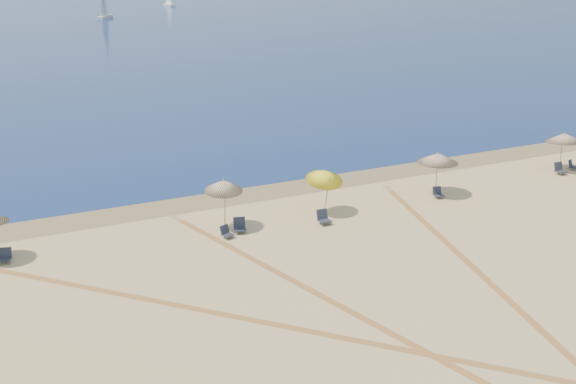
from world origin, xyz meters
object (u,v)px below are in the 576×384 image
(umbrella_4, at_px, (438,158))
(chair_6, at_px, (438,193))
(umbrella_2, at_px, (224,185))
(sailboat_2, at_px, (104,6))
(chair_3, at_px, (226,232))
(chair_2, at_px, (5,256))
(chair_8, at_px, (572,165))
(chair_4, at_px, (240,226))
(chair_5, at_px, (323,218))
(umbrella_5, at_px, (564,137))
(umbrella_3, at_px, (325,176))
(chair_7, at_px, (560,169))

(umbrella_4, distance_m, chair_6, 2.01)
(umbrella_2, height_order, sailboat_2, sailboat_2)
(umbrella_4, height_order, chair_3, umbrella_4)
(chair_2, relative_size, chair_8, 0.99)
(chair_4, bearing_deg, chair_5, 4.09)
(chair_2, height_order, chair_3, chair_2)
(umbrella_5, relative_size, chair_5, 3.53)
(chair_5, height_order, chair_6, chair_5)
(umbrella_3, bearing_deg, umbrella_2, 176.71)
(chair_8, bearing_deg, umbrella_4, 155.86)
(umbrella_3, height_order, umbrella_5, umbrella_3)
(chair_7, bearing_deg, chair_4, -176.69)
(chair_2, bearing_deg, umbrella_5, 16.89)
(chair_3, bearing_deg, chair_8, -17.37)
(chair_5, xyz_separation_m, chair_7, (17.46, 0.95, 0.00))
(umbrella_3, relative_size, umbrella_5, 1.05)
(chair_4, bearing_deg, chair_8, 15.61)
(chair_2, relative_size, chair_4, 0.90)
(chair_2, bearing_deg, chair_6, 14.36)
(chair_5, xyz_separation_m, chair_8, (18.90, 1.28, -0.05))
(umbrella_5, distance_m, chair_7, 2.04)
(umbrella_3, relative_size, chair_3, 3.70)
(chair_5, relative_size, chair_6, 1.09)
(chair_5, bearing_deg, chair_8, 4.79)
(chair_5, bearing_deg, umbrella_2, 163.07)
(chair_8, bearing_deg, chair_2, 154.16)
(umbrella_5, xyz_separation_m, sailboat_2, (-7.31, 118.75, 0.39))
(chair_3, height_order, chair_4, chair_4)
(chair_3, distance_m, sailboat_2, 120.93)
(chair_5, distance_m, chair_8, 18.94)
(umbrella_4, relative_size, chair_4, 3.05)
(umbrella_2, relative_size, chair_6, 4.04)
(umbrella_2, xyz_separation_m, chair_6, (12.63, -0.90, -2.03))
(chair_4, xyz_separation_m, chair_6, (12.12, -0.13, -0.05))
(chair_3, bearing_deg, chair_6, -18.35)
(umbrella_3, distance_m, chair_8, 18.28)
(umbrella_5, height_order, chair_2, umbrella_5)
(chair_4, distance_m, chair_8, 23.24)
(umbrella_3, xyz_separation_m, chair_5, (-0.71, -1.24, -1.82))
(umbrella_2, height_order, chair_8, umbrella_2)
(umbrella_4, distance_m, chair_3, 13.36)
(umbrella_2, xyz_separation_m, umbrella_3, (5.56, -0.32, -0.16))
(umbrella_2, relative_size, umbrella_4, 1.06)
(chair_3, bearing_deg, chair_2, 151.31)
(umbrella_3, distance_m, chair_5, 2.32)
(umbrella_4, bearing_deg, chair_7, -1.56)
(umbrella_5, xyz_separation_m, chair_4, (-22.43, -0.73, -1.86))
(umbrella_3, height_order, chair_4, umbrella_3)
(umbrella_3, height_order, chair_6, umbrella_3)
(umbrella_3, xyz_separation_m, umbrella_4, (7.30, -0.03, 0.05))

